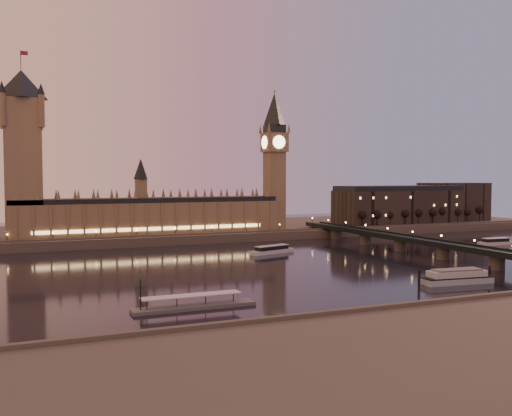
# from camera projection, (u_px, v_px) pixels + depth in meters

# --- Properties ---
(ground) EXTENTS (700.00, 700.00, 0.00)m
(ground) POSITION_uv_depth(u_px,v_px,m) (278.00, 264.00, 296.09)
(ground) COLOR black
(ground) RESTS_ON ground
(far_embankment) EXTENTS (560.00, 130.00, 6.00)m
(far_embankment) POSITION_uv_depth(u_px,v_px,m) (224.00, 230.00, 459.25)
(far_embankment) COLOR #423D35
(far_embankment) RESTS_ON ground
(palace_of_westminster) EXTENTS (180.00, 26.62, 52.00)m
(palace_of_westminster) POSITION_uv_depth(u_px,v_px,m) (150.00, 212.00, 390.37)
(palace_of_westminster) COLOR brown
(palace_of_westminster) RESTS_ON ground
(victoria_tower) EXTENTS (31.68, 31.68, 118.00)m
(victoria_tower) POSITION_uv_depth(u_px,v_px,m) (23.00, 144.00, 356.73)
(victoria_tower) COLOR brown
(victoria_tower) RESTS_ON ground
(big_ben) EXTENTS (17.68, 17.68, 104.00)m
(big_ben) POSITION_uv_depth(u_px,v_px,m) (274.00, 152.00, 424.84)
(big_ben) COLOR brown
(big_ben) RESTS_ON ground
(westminster_bridge) EXTENTS (13.20, 260.00, 15.30)m
(westminster_bridge) POSITION_uv_depth(u_px,v_px,m) (420.00, 246.00, 331.60)
(westminster_bridge) COLOR black
(westminster_bridge) RESTS_ON ground
(city_block) EXTENTS (155.00, 45.00, 34.00)m
(city_block) POSITION_uv_depth(u_px,v_px,m) (418.00, 204.00, 491.38)
(city_block) COLOR black
(city_block) RESTS_ON ground
(bare_tree_0) EXTENTS (6.14, 6.14, 12.48)m
(bare_tree_0) POSITION_uv_depth(u_px,v_px,m) (364.00, 216.00, 444.44)
(bare_tree_0) COLOR black
(bare_tree_0) RESTS_ON ground
(bare_tree_1) EXTENTS (6.14, 6.14, 12.48)m
(bare_tree_1) POSITION_uv_depth(u_px,v_px,m) (378.00, 215.00, 449.59)
(bare_tree_1) COLOR black
(bare_tree_1) RESTS_ON ground
(bare_tree_2) EXTENTS (6.14, 6.14, 12.48)m
(bare_tree_2) POSITION_uv_depth(u_px,v_px,m) (392.00, 215.00, 454.74)
(bare_tree_2) COLOR black
(bare_tree_2) RESTS_ON ground
(bare_tree_3) EXTENTS (6.14, 6.14, 12.48)m
(bare_tree_3) POSITION_uv_depth(u_px,v_px,m) (405.00, 214.00, 459.90)
(bare_tree_3) COLOR black
(bare_tree_3) RESTS_ON ground
(bare_tree_4) EXTENTS (6.14, 6.14, 12.48)m
(bare_tree_4) POSITION_uv_depth(u_px,v_px,m) (418.00, 214.00, 465.05)
(bare_tree_4) COLOR black
(bare_tree_4) RESTS_ON ground
(bare_tree_5) EXTENTS (6.14, 6.14, 12.48)m
(bare_tree_5) POSITION_uv_depth(u_px,v_px,m) (431.00, 213.00, 470.20)
(bare_tree_5) COLOR black
(bare_tree_5) RESTS_ON ground
(bare_tree_6) EXTENTS (6.14, 6.14, 12.48)m
(bare_tree_6) POSITION_uv_depth(u_px,v_px,m) (444.00, 213.00, 475.35)
(bare_tree_6) COLOR black
(bare_tree_6) RESTS_ON ground
(bare_tree_7) EXTENTS (6.14, 6.14, 12.48)m
(bare_tree_7) POSITION_uv_depth(u_px,v_px,m) (456.00, 213.00, 480.51)
(bare_tree_7) COLOR black
(bare_tree_7) RESTS_ON ground
(bare_tree_8) EXTENTS (6.14, 6.14, 12.48)m
(bare_tree_8) POSITION_uv_depth(u_px,v_px,m) (468.00, 212.00, 485.66)
(bare_tree_8) COLOR black
(bare_tree_8) RESTS_ON ground
(bare_tree_9) EXTENTS (6.14, 6.14, 12.48)m
(bare_tree_9) POSITION_uv_depth(u_px,v_px,m) (480.00, 212.00, 490.81)
(bare_tree_9) COLOR black
(bare_tree_9) RESTS_ON ground
(cruise_boat_a) EXTENTS (30.62, 15.46, 4.81)m
(cruise_boat_a) POSITION_uv_depth(u_px,v_px,m) (272.00, 250.00, 338.80)
(cruise_boat_a) COLOR silver
(cruise_boat_a) RESTS_ON ground
(cruise_boat_b) EXTENTS (25.47, 7.90, 4.64)m
(cruise_boat_b) POSITION_uv_depth(u_px,v_px,m) (496.00, 242.00, 381.60)
(cruise_boat_b) COLOR silver
(cruise_boat_b) RESTS_ON ground
(moored_barge) EXTENTS (36.07, 12.20, 6.65)m
(moored_barge) POSITION_uv_depth(u_px,v_px,m) (457.00, 277.00, 243.28)
(moored_barge) COLOR #9BB7C6
(moored_barge) RESTS_ON ground
(pontoon_pier) EXTENTS (43.35, 7.22, 11.56)m
(pontoon_pier) POSITION_uv_depth(u_px,v_px,m) (194.00, 305.00, 197.02)
(pontoon_pier) COLOR #595B5E
(pontoon_pier) RESTS_ON ground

